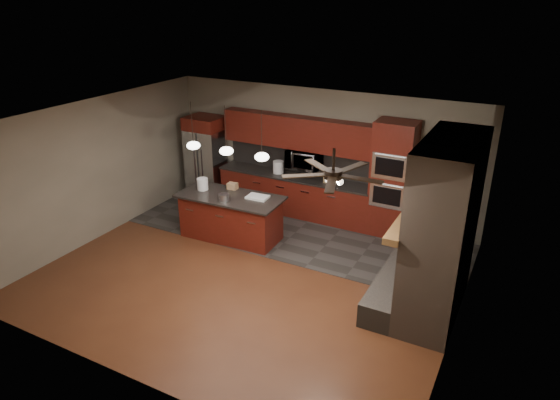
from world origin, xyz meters
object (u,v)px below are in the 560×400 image
Objects in this scene: cardboard_box at (232,186)px; counter_bucket at (278,167)px; oven_tower at (392,180)px; white_bucket at (203,184)px; refrigerator at (207,158)px; counter_box at (328,178)px; paint_can at (224,197)px; microwave at (304,159)px; kitchen_island at (231,217)px; paint_tray at (258,197)px.

cardboard_box is 0.74× the size of counter_bucket.
oven_tower is 3.83m from white_bucket.
refrigerator reaches higher than counter_box.
oven_tower is 3.37m from paint_can.
white_bucket is at bearing -130.86° from counter_box.
counter_box reaches higher than paint_can.
microwave is 0.34× the size of kitchen_island.
paint_can is at bearing -86.40° from kitchen_island.
counter_box is at bearing -2.32° from counter_bucket.
white_bucket is at bearing -154.35° from oven_tower.
oven_tower reaches higher than refrigerator.
paint_tray is 2.08× the size of cardboard_box.
kitchen_island is at bearing -96.33° from counter_bucket.
oven_tower is 4.48m from refrigerator.
refrigerator is 3.13m from counter_box.
counter_box is at bearing 35.32° from cardboard_box.
microwave is 2.52m from refrigerator.
microwave is 0.37× the size of refrigerator.
white_bucket is 1.23m from paint_tray.
counter_box is (1.40, 1.89, 0.01)m from paint_can.
microwave is 2.28m from white_bucket.
kitchen_island is 10.84× the size of counter_box.
white_bucket reaches higher than cardboard_box.
cardboard_box is at bearing 30.99° from white_bucket.
counter_bucket is at bearing 71.47° from cardboard_box.
counter_box is (3.13, 0.03, 0.01)m from refrigerator.
white_bucket reaches higher than kitchen_island.
counter_box is at bearing 0.57° from refrigerator.
microwave is 2.70× the size of counter_bucket.
kitchen_island is 0.58m from paint_can.
refrigerator is 9.71× the size of paint_can.
oven_tower reaches higher than paint_tray.
paint_tray is 1.54× the size of counter_bucket.
refrigerator is at bearing -177.54° from counter_bucket.
oven_tower reaches higher than paint_can.
counter_bucket is at bearing 179.84° from oven_tower.
microwave is at bearing 49.29° from white_bucket.
counter_bucket is (0.19, 1.69, 0.57)m from kitchen_island.
kitchen_island is 0.64m from cardboard_box.
refrigerator is at bearing 143.98° from paint_tray.
kitchen_island is 2.24m from counter_box.
microwave is at bearing 4.69° from counter_bucket.
refrigerator is at bearing 132.91° from paint_can.
kitchen_island is at bearing -148.73° from oven_tower.
paint_can is 0.62m from cardboard_box.
white_bucket is at bearing -130.71° from microwave.
counter_box is (0.88, 1.48, 0.06)m from paint_tray.
counter_bucket is (-0.35, 1.53, 0.09)m from paint_tray.
counter_bucket is (1.89, 0.08, 0.04)m from refrigerator.
paint_tray is (-2.23, -1.52, -0.25)m from oven_tower.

